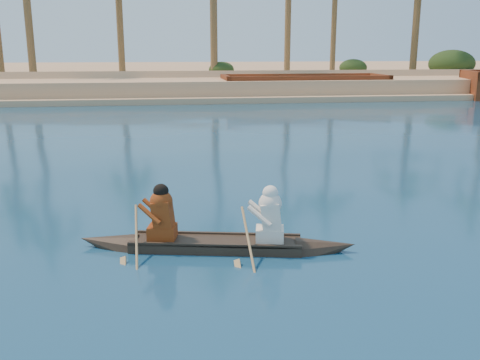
{
  "coord_description": "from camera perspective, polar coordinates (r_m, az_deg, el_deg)",
  "views": [
    {
      "loc": [
        -6.84,
        -10.63,
        3.34
      ],
      "look_at": [
        -5.34,
        -0.2,
        0.73
      ],
      "focal_mm": 40.0,
      "sensor_mm": 36.0,
      "label": 1
    }
  ],
  "objects": [
    {
      "name": "ground",
      "position": [
        13.08,
        23.71,
        -2.1
      ],
      "size": [
        160.0,
        160.0,
        0.0
      ],
      "primitive_type": "plane",
      "color": "#0B354A",
      "rests_on": "ground"
    },
    {
      "name": "sandy_embankment",
      "position": [
        57.99,
        -1.45,
        11.1
      ],
      "size": [
        150.0,
        51.0,
        1.5
      ],
      "color": "tan",
      "rests_on": "ground"
    },
    {
      "name": "shrub_cluster",
      "position": [
        42.74,
        1.04,
        11.02
      ],
      "size": [
        100.0,
        6.0,
        2.4
      ],
      "primitive_type": null,
      "color": "#1C3212",
      "rests_on": "ground"
    },
    {
      "name": "canoe",
      "position": [
        9.12,
        -2.6,
        -5.9
      ],
      "size": [
        4.75,
        1.58,
        1.3
      ],
      "rotation": [
        0.0,
        0.0,
        -0.21
      ],
      "color": "#31271A",
      "rests_on": "ground"
    },
    {
      "name": "barge_mid",
      "position": [
        37.39,
        6.87,
        9.67
      ],
      "size": [
        11.17,
        3.8,
        1.86
      ],
      "rotation": [
        0.0,
        0.0,
        0.01
      ],
      "color": "maroon",
      "rests_on": "ground"
    }
  ]
}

